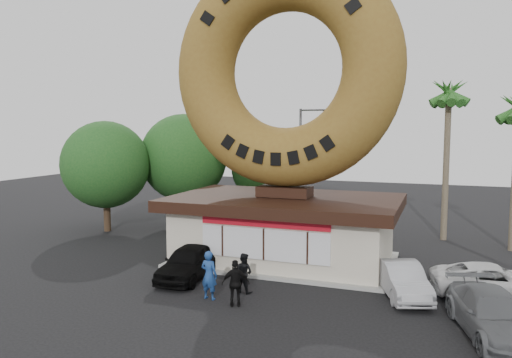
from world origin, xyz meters
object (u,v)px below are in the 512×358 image
object	(u,v)px
street_lamp	(302,160)
car_grey	(493,315)
giant_donut	(285,70)
person_left	(209,275)
car_black	(188,262)
car_white	(494,281)
donut_shop	(284,227)
person_right	(236,283)
person_center	(244,273)
car_silver	(403,280)

from	to	relation	value
street_lamp	car_grey	size ratio (longest dim) A/B	1.62
giant_donut	person_left	distance (m)	10.68
street_lamp	car_black	xyz separation A→B (m)	(-1.30, -14.26, -3.75)
person_left	car_black	size ratio (longest dim) A/B	0.45
giant_donut	car_grey	bearing A→B (deg)	-34.95
giant_donut	street_lamp	xyz separation A→B (m)	(-1.86, 10.00, -4.99)
giant_donut	person_left	size ratio (longest dim) A/B	5.87
giant_donut	car_black	distance (m)	10.22
car_black	car_white	size ratio (longest dim) A/B	0.91
donut_shop	person_right	world-z (taller)	donut_shop
car_grey	person_left	bearing A→B (deg)	164.91
street_lamp	person_center	distance (m)	15.67
person_center	person_right	bearing A→B (deg)	113.22
donut_shop	car_grey	distance (m)	11.03
person_right	car_grey	size ratio (longest dim) A/B	0.36
giant_donut	person_left	xyz separation A→B (m)	(-1.10, -6.37, -8.51)
giant_donut	car_white	world-z (taller)	giant_donut
car_silver	car_white	distance (m)	3.57
person_right	car_black	bearing A→B (deg)	-59.54
person_left	person_center	size ratio (longest dim) A/B	1.18
street_lamp	car_grey	bearing A→B (deg)	-56.31
donut_shop	person_center	size ratio (longest dim) A/B	6.86
person_left	car_white	world-z (taller)	person_left
giant_donut	street_lamp	size ratio (longest dim) A/B	1.42
car_silver	person_left	bearing A→B (deg)	-176.26
person_right	car_silver	xyz separation A→B (m)	(5.78, 3.40, -0.22)
street_lamp	car_silver	xyz separation A→B (m)	(7.84, -13.35, -3.81)
street_lamp	person_right	bearing A→B (deg)	-83.02
donut_shop	person_center	distance (m)	5.21
person_right	car_black	world-z (taller)	person_right
donut_shop	street_lamp	xyz separation A→B (m)	(-1.86, 10.02, 2.72)
car_grey	car_white	bearing A→B (deg)	69.51
car_black	car_white	distance (m)	12.69
person_center	person_right	size ratio (longest dim) A/B	0.92
car_grey	car_silver	bearing A→B (deg)	120.27
car_black	car_grey	world-z (taller)	car_black
donut_shop	car_white	world-z (taller)	donut_shop
street_lamp	car_silver	distance (m)	15.94
giant_donut	person_center	distance (m)	10.07
giant_donut	car_white	size ratio (longest dim) A/B	2.39
person_right	car_silver	size ratio (longest dim) A/B	0.44
person_right	car_grey	xyz separation A→B (m)	(8.81, 0.45, -0.18)
street_lamp	car_white	world-z (taller)	street_lamp
donut_shop	person_center	xyz separation A→B (m)	(-0.14, -5.12, -0.95)
car_silver	car_white	size ratio (longest dim) A/B	0.86
person_center	car_white	xyz separation A→B (m)	(9.50, 2.93, -0.16)
street_lamp	car_white	size ratio (longest dim) A/B	1.69
giant_donut	car_black	bearing A→B (deg)	-126.57
car_grey	car_white	xyz separation A→B (m)	(0.36, 4.09, -0.06)
street_lamp	person_right	size ratio (longest dim) A/B	4.48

